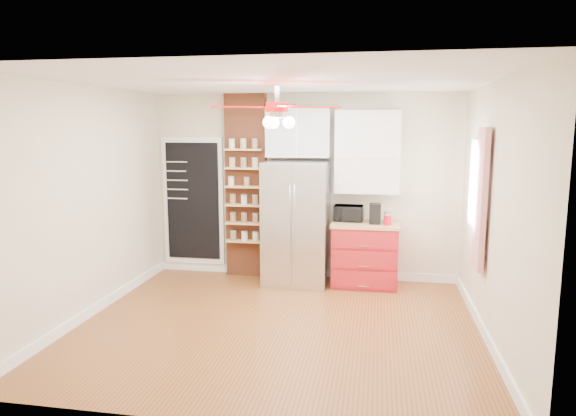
% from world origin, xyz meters
% --- Properties ---
extents(floor, '(4.50, 4.50, 0.00)m').
position_xyz_m(floor, '(0.00, 0.00, 0.00)').
color(floor, brown).
rests_on(floor, ground).
extents(ceiling, '(4.50, 4.50, 0.00)m').
position_xyz_m(ceiling, '(0.00, 0.00, 2.70)').
color(ceiling, white).
rests_on(ceiling, wall_back).
extents(wall_back, '(4.50, 0.02, 2.70)m').
position_xyz_m(wall_back, '(0.00, 2.00, 1.35)').
color(wall_back, beige).
rests_on(wall_back, floor).
extents(wall_front, '(4.50, 0.02, 2.70)m').
position_xyz_m(wall_front, '(0.00, -2.00, 1.35)').
color(wall_front, beige).
rests_on(wall_front, floor).
extents(wall_left, '(0.02, 4.00, 2.70)m').
position_xyz_m(wall_left, '(-2.25, 0.00, 1.35)').
color(wall_left, beige).
rests_on(wall_left, floor).
extents(wall_right, '(0.02, 4.00, 2.70)m').
position_xyz_m(wall_right, '(2.25, 0.00, 1.35)').
color(wall_right, beige).
rests_on(wall_right, floor).
extents(chalkboard, '(0.95, 0.05, 1.95)m').
position_xyz_m(chalkboard, '(-1.70, 1.96, 1.10)').
color(chalkboard, white).
rests_on(chalkboard, wall_back).
extents(brick_pillar, '(0.60, 0.16, 2.70)m').
position_xyz_m(brick_pillar, '(-0.85, 1.92, 1.35)').
color(brick_pillar, brown).
rests_on(brick_pillar, floor).
extents(fridge, '(0.90, 0.70, 1.75)m').
position_xyz_m(fridge, '(-0.05, 1.63, 0.88)').
color(fridge, silver).
rests_on(fridge, floor).
extents(upper_glass_cabinet, '(0.90, 0.35, 0.70)m').
position_xyz_m(upper_glass_cabinet, '(-0.05, 1.82, 2.15)').
color(upper_glass_cabinet, white).
rests_on(upper_glass_cabinet, wall_back).
extents(red_cabinet, '(0.94, 0.64, 0.90)m').
position_xyz_m(red_cabinet, '(0.92, 1.68, 0.45)').
color(red_cabinet, '#A6181E').
rests_on(red_cabinet, floor).
extents(upper_shelf_unit, '(0.90, 0.30, 1.15)m').
position_xyz_m(upper_shelf_unit, '(0.92, 1.85, 1.88)').
color(upper_shelf_unit, white).
rests_on(upper_shelf_unit, wall_back).
extents(window, '(0.04, 0.75, 1.05)m').
position_xyz_m(window, '(2.23, 0.90, 1.55)').
color(window, white).
rests_on(window, wall_right).
extents(curtain, '(0.06, 0.40, 1.55)m').
position_xyz_m(curtain, '(2.18, 0.35, 1.45)').
color(curtain, red).
rests_on(curtain, wall_right).
extents(ceiling_fan, '(1.40, 1.40, 0.44)m').
position_xyz_m(ceiling_fan, '(0.00, 0.00, 2.42)').
color(ceiling_fan, silver).
rests_on(ceiling_fan, ceiling).
extents(toaster_oven, '(0.41, 0.29, 0.22)m').
position_xyz_m(toaster_oven, '(0.68, 1.78, 1.01)').
color(toaster_oven, black).
rests_on(toaster_oven, red_cabinet).
extents(coffee_maker, '(0.16, 0.20, 0.28)m').
position_xyz_m(coffee_maker, '(1.05, 1.65, 1.04)').
color(coffee_maker, black).
rests_on(coffee_maker, red_cabinet).
extents(canister_left, '(0.12, 0.12, 0.13)m').
position_xyz_m(canister_left, '(1.22, 1.56, 0.97)').
color(canister_left, red).
rests_on(canister_left, red_cabinet).
extents(canister_right, '(0.10, 0.10, 0.15)m').
position_xyz_m(canister_right, '(1.22, 1.66, 0.98)').
color(canister_right, red).
rests_on(canister_right, red_cabinet).
extents(pantry_jar_oats, '(0.10, 0.10, 0.13)m').
position_xyz_m(pantry_jar_oats, '(-1.03, 1.75, 1.44)').
color(pantry_jar_oats, beige).
rests_on(pantry_jar_oats, brick_pillar).
extents(pantry_jar_beans, '(0.10, 0.10, 0.12)m').
position_xyz_m(pantry_jar_beans, '(-0.81, 1.78, 1.43)').
color(pantry_jar_beans, olive).
rests_on(pantry_jar_beans, brick_pillar).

